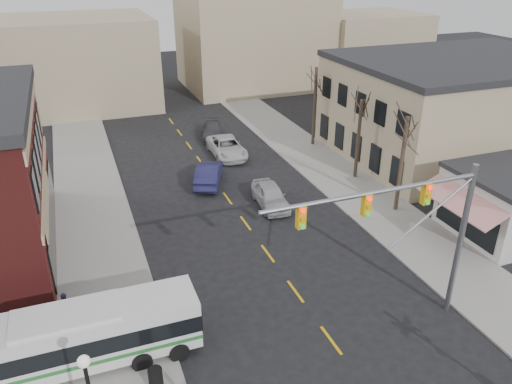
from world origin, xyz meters
TOP-DOWN VIEW (x-y plane):
  - ground at (0.00, 0.00)m, footprint 160.00×160.00m
  - sidewalk_west at (-9.50, 20.00)m, footprint 5.00×60.00m
  - sidewalk_east at (9.50, 20.00)m, footprint 5.00×60.00m
  - tan_building at (22.00, 20.00)m, footprint 20.30×15.30m
  - tree_east_a at (10.50, 12.00)m, footprint 0.28×0.28m
  - tree_east_b at (10.80, 18.00)m, footprint 0.28×0.28m
  - tree_east_c at (11.00, 26.00)m, footprint 0.28×0.28m
  - transit_bus at (-11.28, 4.46)m, footprint 10.95×2.43m
  - traffic_signal_mast at (3.77, 1.95)m, footprint 10.43×0.30m
  - street_lamp at (-10.63, -0.05)m, footprint 0.44×0.44m
  - trash_bin at (-8.20, 1.95)m, footprint 0.60×0.60m
  - car_a at (2.55, 15.85)m, footprint 2.27×4.85m
  - car_b at (-0.55, 21.05)m, footprint 3.55×5.35m
  - car_c at (2.59, 26.25)m, footprint 2.79×5.80m
  - car_d at (2.75, 31.45)m, footprint 3.19×5.07m
  - pedestrian_near at (-8.84, 5.17)m, footprint 0.63×0.80m
  - pedestrian_far at (-11.48, 7.86)m, footprint 0.91×0.87m

SIDE VIEW (x-z plane):
  - ground at x=0.00m, z-range 0.00..0.00m
  - sidewalk_west at x=-9.50m, z-range 0.00..0.12m
  - sidewalk_east at x=9.50m, z-range 0.00..0.12m
  - trash_bin at x=-8.20m, z-range 0.12..1.12m
  - car_d at x=2.75m, z-range 0.00..1.37m
  - car_c at x=2.59m, z-range 0.00..1.59m
  - car_a at x=2.55m, z-range 0.00..1.60m
  - car_b at x=-0.55m, z-range 0.00..1.67m
  - pedestrian_far at x=-11.48m, z-range 0.12..1.60m
  - pedestrian_near at x=-8.84m, z-range 0.12..2.07m
  - transit_bus at x=-11.28m, z-range 0.20..3.02m
  - street_lamp at x=-10.63m, z-range 1.05..5.41m
  - tree_east_b at x=10.80m, z-range 0.12..6.42m
  - tree_east_a at x=10.50m, z-range 0.12..6.87m
  - tree_east_c at x=11.00m, z-range 0.12..7.32m
  - tan_building at x=22.00m, z-range 0.01..8.51m
  - traffic_signal_mast at x=3.77m, z-range 1.76..9.76m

